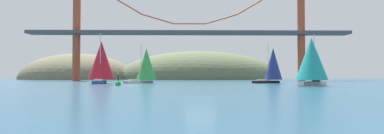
% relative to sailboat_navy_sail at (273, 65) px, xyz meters
% --- Properties ---
extents(ground_plane, '(360.00, 360.00, 0.00)m').
position_rel_sailboat_navy_sail_xyz_m(ground_plane, '(-20.28, -52.84, -4.58)').
color(ground_plane, navy).
extents(headland_center, '(82.23, 44.00, 28.09)m').
position_rel_sailboat_navy_sail_xyz_m(headland_center, '(-15.28, 82.16, -4.58)').
color(headland_center, '#5B6647').
rests_on(headland_center, ground_plane).
extents(headland_left, '(56.20, 44.00, 25.47)m').
position_rel_sailboat_navy_sail_xyz_m(headland_left, '(-75.28, 82.16, -4.58)').
color(headland_left, '#6B664C').
rests_on(headland_left, ground_plane).
extents(suspension_bridge, '(120.86, 6.00, 43.31)m').
position_rel_sailboat_navy_sail_xyz_m(suspension_bridge, '(-20.28, 42.16, 15.15)').
color(suspension_bridge, '#A34228').
rests_on(suspension_bridge, ground_plane).
extents(sailboat_navy_sail, '(8.38, 5.75, 9.83)m').
position_rel_sailboat_navy_sail_xyz_m(sailboat_navy_sail, '(0.00, 0.00, 0.00)').
color(sailboat_navy_sail, black).
rests_on(sailboat_navy_sail, ground_plane).
extents(sailboat_crimson_sail, '(6.71, 10.05, 11.77)m').
position_rel_sailboat_navy_sail_xyz_m(sailboat_crimson_sail, '(-41.72, -2.82, 0.78)').
color(sailboat_crimson_sail, navy).
rests_on(sailboat_crimson_sail, ground_plane).
extents(sailboat_green_sail, '(8.62, 8.89, 9.97)m').
position_rel_sailboat_navy_sail_xyz_m(sailboat_green_sail, '(-31.71, 2.03, 0.01)').
color(sailboat_green_sail, '#B7B2A8').
rests_on(sailboat_green_sail, ground_plane).
extents(sailboat_teal_sail, '(8.50, 9.41, 9.57)m').
position_rel_sailboat_navy_sail_xyz_m(sailboat_teal_sail, '(1.25, -22.05, 0.12)').
color(sailboat_teal_sail, '#B7B2A8').
rests_on(sailboat_teal_sail, ground_plane).
extents(channel_buoy, '(1.10, 1.10, 2.64)m').
position_rel_sailboat_navy_sail_xyz_m(channel_buoy, '(-34.53, -18.03, -4.21)').
color(channel_buoy, green).
rests_on(channel_buoy, ground_plane).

